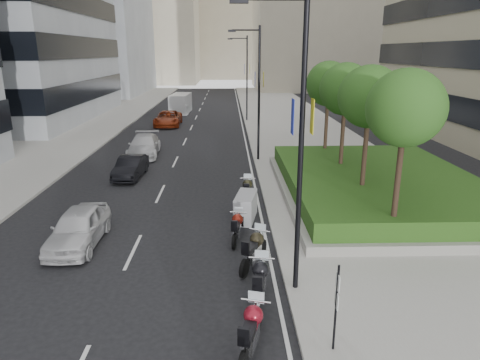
{
  "coord_description": "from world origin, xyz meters",
  "views": [
    {
      "loc": [
        2.18,
        -11.06,
        7.37
      ],
      "look_at": [
        2.7,
        6.77,
        2.0
      ],
      "focal_mm": 32.0,
      "sensor_mm": 36.0,
      "label": 1
    }
  ],
  "objects_px": {
    "lamp_post_1": "(257,88)",
    "car_c": "(144,146)",
    "parking_sign": "(336,304)",
    "motorcycle_2": "(260,283)",
    "motorcycle_4": "(237,227)",
    "motorcycle_6": "(247,191)",
    "car_d": "(168,118)",
    "delivery_van": "(180,104)",
    "lamp_post_2": "(246,74)",
    "motorcycle_5": "(246,207)",
    "motorcycle_1": "(251,331)",
    "lamp_post_0": "(296,135)",
    "motorcycle_3": "(254,250)",
    "car_b": "(131,167)",
    "car_a": "(78,227)"
  },
  "relations": [
    {
      "from": "lamp_post_0",
      "to": "car_a",
      "type": "distance_m",
      "value": 9.72
    },
    {
      "from": "parking_sign",
      "to": "car_d",
      "type": "bearing_deg",
      "value": 104.01
    },
    {
      "from": "lamp_post_2",
      "to": "motorcycle_1",
      "type": "height_order",
      "value": "lamp_post_2"
    },
    {
      "from": "motorcycle_3",
      "to": "car_d",
      "type": "bearing_deg",
      "value": 37.91
    },
    {
      "from": "lamp_post_2",
      "to": "motorcycle_5",
      "type": "bearing_deg",
      "value": -92.34
    },
    {
      "from": "parking_sign",
      "to": "car_a",
      "type": "relative_size",
      "value": 0.58
    },
    {
      "from": "car_a",
      "to": "car_b",
      "type": "distance_m",
      "value": 9.53
    },
    {
      "from": "motorcycle_2",
      "to": "motorcycle_5",
      "type": "bearing_deg",
      "value": 10.62
    },
    {
      "from": "motorcycle_5",
      "to": "motorcycle_4",
      "type": "bearing_deg",
      "value": 179.6
    },
    {
      "from": "motorcycle_6",
      "to": "car_d",
      "type": "bearing_deg",
      "value": 21.93
    },
    {
      "from": "lamp_post_0",
      "to": "car_d",
      "type": "height_order",
      "value": "lamp_post_0"
    },
    {
      "from": "motorcycle_4",
      "to": "motorcycle_6",
      "type": "height_order",
      "value": "motorcycle_6"
    },
    {
      "from": "motorcycle_4",
      "to": "parking_sign",
      "type": "bearing_deg",
      "value": -152.72
    },
    {
      "from": "motorcycle_6",
      "to": "car_c",
      "type": "bearing_deg",
      "value": 39.42
    },
    {
      "from": "motorcycle_1",
      "to": "motorcycle_3",
      "type": "relative_size",
      "value": 1.05
    },
    {
      "from": "motorcycle_6",
      "to": "delivery_van",
      "type": "height_order",
      "value": "delivery_van"
    },
    {
      "from": "motorcycle_6",
      "to": "lamp_post_2",
      "type": "bearing_deg",
      "value": 3.09
    },
    {
      "from": "lamp_post_1",
      "to": "motorcycle_6",
      "type": "relative_size",
      "value": 3.86
    },
    {
      "from": "lamp_post_1",
      "to": "parking_sign",
      "type": "height_order",
      "value": "lamp_post_1"
    },
    {
      "from": "car_a",
      "to": "car_b",
      "type": "bearing_deg",
      "value": 90.05
    },
    {
      "from": "motorcycle_4",
      "to": "car_d",
      "type": "relative_size",
      "value": 0.39
    },
    {
      "from": "motorcycle_4",
      "to": "delivery_van",
      "type": "bearing_deg",
      "value": 18.19
    },
    {
      "from": "motorcycle_5",
      "to": "car_c",
      "type": "bearing_deg",
      "value": 39.59
    },
    {
      "from": "motorcycle_2",
      "to": "motorcycle_6",
      "type": "height_order",
      "value": "motorcycle_2"
    },
    {
      "from": "motorcycle_5",
      "to": "motorcycle_6",
      "type": "distance_m",
      "value": 2.29
    },
    {
      "from": "motorcycle_2",
      "to": "car_c",
      "type": "distance_m",
      "value": 20.71
    },
    {
      "from": "lamp_post_2",
      "to": "parking_sign",
      "type": "height_order",
      "value": "lamp_post_2"
    },
    {
      "from": "motorcycle_2",
      "to": "motorcycle_5",
      "type": "distance_m",
      "value": 6.7
    },
    {
      "from": "motorcycle_2",
      "to": "car_d",
      "type": "height_order",
      "value": "car_d"
    },
    {
      "from": "motorcycle_2",
      "to": "motorcycle_4",
      "type": "distance_m",
      "value": 4.51
    },
    {
      "from": "car_c",
      "to": "delivery_van",
      "type": "bearing_deg",
      "value": 85.61
    },
    {
      "from": "car_c",
      "to": "motorcycle_6",
      "type": "bearing_deg",
      "value": -59.53
    },
    {
      "from": "motorcycle_1",
      "to": "motorcycle_4",
      "type": "relative_size",
      "value": 1.1
    },
    {
      "from": "delivery_van",
      "to": "motorcycle_2",
      "type": "bearing_deg",
      "value": -77.41
    },
    {
      "from": "parking_sign",
      "to": "car_a",
      "type": "distance_m",
      "value": 10.86
    },
    {
      "from": "motorcycle_1",
      "to": "motorcycle_3",
      "type": "bearing_deg",
      "value": 11.12
    },
    {
      "from": "lamp_post_0",
      "to": "motorcycle_1",
      "type": "height_order",
      "value": "lamp_post_0"
    },
    {
      "from": "parking_sign",
      "to": "car_c",
      "type": "bearing_deg",
      "value": 111.85
    },
    {
      "from": "lamp_post_0",
      "to": "lamp_post_2",
      "type": "distance_m",
      "value": 35.0
    },
    {
      "from": "lamp_post_2",
      "to": "delivery_van",
      "type": "height_order",
      "value": "lamp_post_2"
    },
    {
      "from": "lamp_post_2",
      "to": "car_d",
      "type": "distance_m",
      "value": 9.62
    },
    {
      "from": "motorcycle_5",
      "to": "car_b",
      "type": "bearing_deg",
      "value": 54.51
    },
    {
      "from": "lamp_post_1",
      "to": "lamp_post_2",
      "type": "relative_size",
      "value": 1.0
    },
    {
      "from": "parking_sign",
      "to": "motorcycle_5",
      "type": "relative_size",
      "value": 1.19
    },
    {
      "from": "lamp_post_0",
      "to": "car_d",
      "type": "relative_size",
      "value": 1.64
    },
    {
      "from": "lamp_post_1",
      "to": "motorcycle_3",
      "type": "distance_m",
      "value": 15.94
    },
    {
      "from": "lamp_post_1",
      "to": "car_d",
      "type": "xyz_separation_m",
      "value": [
        -8.12,
        15.16,
        -4.3
      ]
    },
    {
      "from": "lamp_post_1",
      "to": "car_d",
      "type": "bearing_deg",
      "value": 118.17
    },
    {
      "from": "lamp_post_1",
      "to": "car_c",
      "type": "distance_m",
      "value": 9.39
    },
    {
      "from": "motorcycle_2",
      "to": "delivery_van",
      "type": "relative_size",
      "value": 0.43
    }
  ]
}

